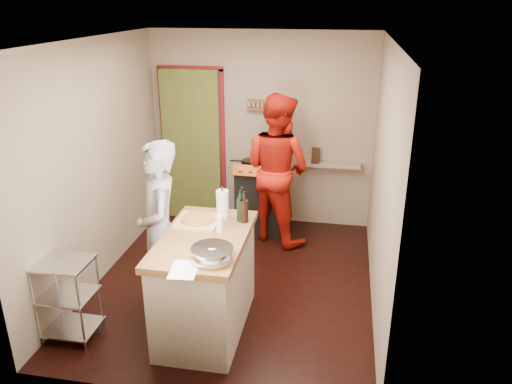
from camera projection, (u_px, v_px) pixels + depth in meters
floor at (234, 282)px, 5.58m from camera, size 3.50×3.50×0.00m
back_wall at (216, 139)px, 6.91m from camera, size 3.00×0.44×2.60m
left_wall at (96, 164)px, 5.36m from camera, size 0.04×3.50×2.60m
right_wall at (382, 181)px, 4.86m from camera, size 0.04×3.50×2.60m
ceiling at (230, 39)px, 4.63m from camera, size 3.00×3.50×0.02m
stove at (260, 198)px, 6.71m from camera, size 0.60×0.63×1.00m
wire_shelving at (68, 296)px, 4.54m from camera, size 0.48×0.40×0.80m
island at (206, 281)px, 4.64m from camera, size 0.76×1.40×1.28m
person_stripe at (160, 230)px, 4.80m from camera, size 0.66×0.76×1.77m
person_red at (277, 169)px, 6.28m from camera, size 1.17×1.10×1.91m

